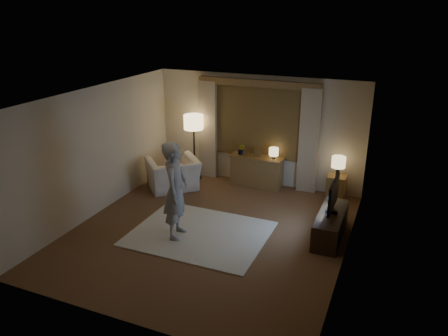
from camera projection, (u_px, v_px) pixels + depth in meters
The scene contains 13 objects.
room at pixel (220, 158), 8.32m from camera, with size 5.04×5.54×2.64m.
rug at pixel (200, 233), 8.27m from camera, with size 2.50×2.00×0.02m, color beige.
sideboard at pixel (257, 172), 10.36m from camera, with size 1.20×0.40×0.70m, color brown.
picture_frame at pixel (257, 154), 10.20m from camera, with size 0.16×0.02×0.20m, color brown.
plant at pixel (241, 150), 10.33m from camera, with size 0.17×0.13×0.30m, color #999999.
table_lamp_sideboard at pixel (274, 152), 10.02m from camera, with size 0.22×0.22×0.30m.
floor_lamp at pixel (194, 126), 10.47m from camera, with size 0.47×0.47×1.62m.
armchair at pixel (173, 174), 10.19m from camera, with size 1.13×0.98×0.73m, color beige.
side_table at pixel (336, 187), 9.66m from camera, with size 0.40×0.40×0.56m, color brown.
table_lamp_side at pixel (339, 163), 9.46m from camera, with size 0.30×0.30×0.44m.
tv_stand at pixel (330, 225), 8.08m from camera, with size 0.45×1.40×0.50m, color black.
tv at pixel (333, 195), 7.87m from camera, with size 0.21×0.88×0.63m.
person at pixel (176, 190), 7.88m from camera, with size 0.67×0.44×1.83m, color #99958D.
Camera 1 is at (3.12, -6.71, 4.08)m, focal length 35.00 mm.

